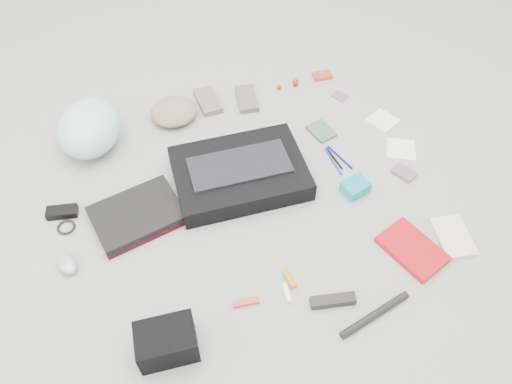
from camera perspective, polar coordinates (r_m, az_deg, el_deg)
name	(u,v)px	position (r m, az deg, el deg)	size (l,w,h in m)	color
ground_plane	(256,200)	(1.97, 0.00, -0.91)	(4.00, 4.00, 0.00)	gray
messenger_bag	(240,173)	(2.01, -1.87, 2.16)	(0.52, 0.37, 0.09)	black
bag_flap	(239,165)	(1.97, -1.91, 3.09)	(0.40, 0.18, 0.01)	black
laptop_sleeve	(138,216)	(1.96, -13.35, -2.73)	(0.33, 0.25, 0.02)	black
laptop	(137,213)	(1.94, -13.47, -2.34)	(0.33, 0.24, 0.02)	black
bike_helmet	(89,128)	(2.22, -18.55, 6.93)	(0.26, 0.32, 0.19)	#BEF2EE
beanie	(174,112)	(2.30, -9.40, 9.06)	(0.21, 0.20, 0.07)	#8A795D
mitten_left	(208,101)	(2.37, -5.53, 10.33)	(0.09, 0.18, 0.03)	#72645E
mitten_right	(247,99)	(2.38, -1.08, 10.62)	(0.09, 0.17, 0.03)	#685E51
power_brick	(62,212)	(2.06, -21.28, -2.14)	(0.12, 0.05, 0.03)	black
cable_coil	(66,227)	(2.02, -20.89, -3.78)	(0.07, 0.07, 0.01)	black
mouse	(67,263)	(1.91, -20.80, -7.64)	(0.06, 0.10, 0.04)	#9E9FA4
camera_bag	(167,342)	(1.64, -10.16, -16.52)	(0.18, 0.13, 0.12)	black
multitool	(246,302)	(1.73, -1.13, -12.46)	(0.09, 0.02, 0.01)	red
toiletry_tube_white	(287,293)	(1.74, 3.56, -11.45)	(0.02, 0.02, 0.07)	white
toiletry_tube_orange	(289,279)	(1.77, 3.83, -9.89)	(0.02, 0.02, 0.07)	orange
u_lock	(333,301)	(1.74, 8.78, -12.17)	(0.15, 0.04, 0.03)	black
bike_pump	(375,315)	(1.75, 13.43, -13.46)	(0.03, 0.03, 0.28)	black
book_red	(412,249)	(1.91, 17.41, -6.25)	(0.15, 0.23, 0.02)	red
book_white	(453,237)	(2.00, 21.61, -4.80)	(0.12, 0.18, 0.02)	beige
notepad	(321,131)	(2.24, 7.47, 6.92)	(0.09, 0.12, 0.01)	#375E40
pen_blue	(333,161)	(2.13, 8.80, 3.52)	(0.01, 0.01, 0.16)	navy
pen_black	(334,158)	(2.14, 8.94, 3.81)	(0.01, 0.01, 0.13)	black
pen_navy	(340,157)	(2.15, 9.55, 3.95)	(0.01, 0.01, 0.16)	#0C0B6E
accordion_wallet	(355,187)	(2.02, 11.27, 0.53)	(0.10, 0.08, 0.05)	teal
card_deck	(404,173)	(2.14, 16.53, 2.14)	(0.06, 0.09, 0.02)	slate
napkin_top	(383,121)	(2.35, 14.28, 7.92)	(0.11, 0.11, 0.01)	white
napkin_bottom	(401,149)	(2.24, 16.24, 4.71)	(0.12, 0.12, 0.01)	white
lollipop_a	(279,87)	(2.45, 2.68, 11.92)	(0.02, 0.02, 0.02)	#B61F10
lollipop_b	(295,84)	(2.47, 4.53, 12.19)	(0.02, 0.02, 0.02)	#A60605
lollipop_c	(295,81)	(2.48, 4.51, 12.50)	(0.03, 0.03, 0.03)	red
altoids_tin	(322,76)	(2.54, 7.57, 13.05)	(0.09, 0.06, 0.02)	#C53E1D
stamp_sheet	(340,96)	(2.44, 9.52, 10.77)	(0.06, 0.07, 0.00)	slate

